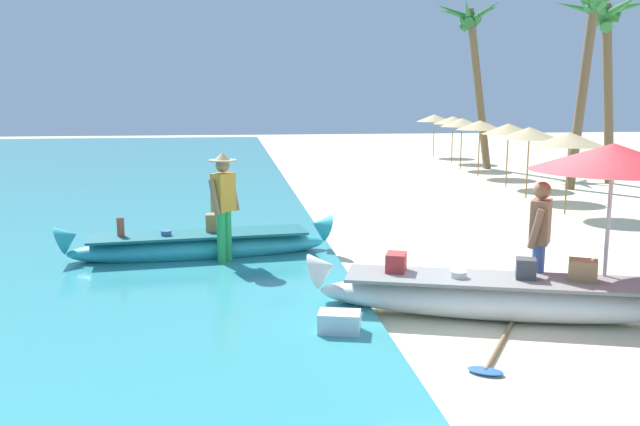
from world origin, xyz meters
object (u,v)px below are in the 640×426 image
at_px(person_vendor_hatted, 224,201).
at_px(palm_tree_tall_inland, 594,21).
at_px(boat_cyan_midground, 200,245).
at_px(palm_tree_mid_cluster, 471,34).
at_px(paddle, 496,351).
at_px(patio_umbrella_large, 613,158).
at_px(cooler_box, 339,326).
at_px(boat_white_foreground, 503,296).
at_px(person_tourist_customer, 539,238).
at_px(palm_tree_leaning_seaward, 607,33).

xyz_separation_m(person_vendor_hatted, palm_tree_tall_inland, (10.46, 7.85, 3.76)).
xyz_separation_m(boat_cyan_midground, person_vendor_hatted, (0.41, -0.44, 0.80)).
height_order(palm_tree_mid_cluster, paddle, palm_tree_mid_cluster).
relative_size(person_vendor_hatted, patio_umbrella_large, 0.86).
bearing_deg(paddle, cooler_box, 158.94).
distance_m(person_vendor_hatted, patio_umbrella_large, 5.67).
bearing_deg(boat_white_foreground, palm_tree_mid_cluster, 71.53).
bearing_deg(paddle, person_vendor_hatted, 125.52).
relative_size(boat_white_foreground, cooler_box, 10.31).
bearing_deg(palm_tree_tall_inland, boat_white_foreground, -123.00).
xyz_separation_m(patio_umbrella_large, palm_tree_tall_inland, (5.75, 10.88, 2.86)).
bearing_deg(patio_umbrella_large, palm_tree_tall_inland, 62.13).
distance_m(boat_cyan_midground, paddle, 5.59).
bearing_deg(person_tourist_customer, boat_cyan_midground, 144.81).
bearing_deg(palm_tree_tall_inland, palm_tree_mid_cluster, 104.15).
distance_m(person_vendor_hatted, palm_tree_mid_cluster, 16.82).
relative_size(person_tourist_customer, patio_umbrella_large, 0.77).
distance_m(person_tourist_customer, paddle, 1.99).
bearing_deg(palm_tree_mid_cluster, palm_tree_tall_inland, -75.85).
relative_size(boat_white_foreground, palm_tree_mid_cluster, 0.78).
distance_m(cooler_box, paddle, 1.72).
relative_size(person_vendor_hatted, person_tourist_customer, 1.12).
xyz_separation_m(boat_cyan_midground, paddle, (3.31, -4.50, -0.24)).
relative_size(patio_umbrella_large, palm_tree_tall_inland, 0.35).
bearing_deg(boat_cyan_midground, boat_white_foreground, -41.80).
relative_size(boat_cyan_midground, paddle, 2.77).
bearing_deg(palm_tree_leaning_seaward, patio_umbrella_large, -119.68).
bearing_deg(palm_tree_leaning_seaward, palm_tree_tall_inland, -134.21).
bearing_deg(person_vendor_hatted, palm_tree_leaning_seaward, 37.83).
bearing_deg(cooler_box, boat_cyan_midground, 128.32).
xyz_separation_m(boat_white_foreground, patio_umbrella_large, (1.28, -0.05, 1.69)).
bearing_deg(boat_white_foreground, palm_tree_tall_inland, 57.00).
relative_size(patio_umbrella_large, cooler_box, 4.61).
height_order(person_vendor_hatted, palm_tree_leaning_seaward, palm_tree_leaning_seaward).
height_order(patio_umbrella_large, paddle, patio_umbrella_large).
xyz_separation_m(palm_tree_leaning_seaward, paddle, (-8.64, -13.02, -4.58)).
height_order(person_tourist_customer, paddle, person_tourist_customer).
xyz_separation_m(palm_tree_tall_inland, paddle, (-7.56, -11.91, -4.81)).
distance_m(boat_cyan_midground, person_vendor_hatted, 1.01).
relative_size(patio_umbrella_large, paddle, 1.31).
bearing_deg(palm_tree_mid_cluster, person_vendor_hatted, -123.31).
height_order(patio_umbrella_large, palm_tree_leaning_seaward, palm_tree_leaning_seaward).
relative_size(boat_cyan_midground, cooler_box, 9.73).
bearing_deg(palm_tree_tall_inland, person_vendor_hatted, -143.11).
bearing_deg(person_vendor_hatted, paddle, -54.48).
relative_size(boat_cyan_midground, person_vendor_hatted, 2.46).
distance_m(patio_umbrella_large, palm_tree_leaning_seaward, 14.05).
xyz_separation_m(person_tourist_customer, palm_tree_mid_cluster, (4.99, 16.35, 4.02)).
bearing_deg(person_tourist_customer, palm_tree_leaning_seaward, 57.06).
distance_m(palm_tree_tall_inland, cooler_box, 15.27).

